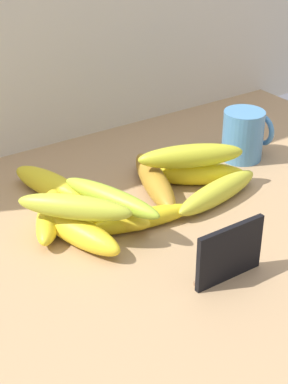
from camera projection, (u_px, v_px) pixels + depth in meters
The scene contains 14 objects.
counter_top at pixel (174, 232), 96.25cm from camera, with size 110.00×76.00×3.00cm, color tan.
chalkboard_sign at pixel (229, 255), 81.49cm from camera, with size 11.00×1.80×8.40cm.
coffee_mug at pixel (244, 135), 113.89cm from camera, with size 9.24×7.74×9.57cm.
banana_0 at pixel (50, 184), 102.35cm from camera, with size 16.90×4.30×4.30cm, color yellow.
banana_1 at pixel (50, 215), 93.92cm from camera, with size 15.99×3.95×3.95cm, color yellow.
banana_2 at pixel (101, 217), 93.56cm from camera, with size 15.87×3.97×3.97cm, color yellow.
banana_3 at pixel (142, 219), 93.67cm from camera, with size 18.05×3.22×3.22cm, color yellow.
banana_4 at pixel (218, 192), 100.47cm from camera, with size 19.37×3.89×3.89cm, color gold.
banana_5 at pixel (78, 231), 89.65cm from camera, with size 16.89×4.35×4.35cm, color yellow.
banana_6 at pixel (155, 181), 103.43cm from camera, with size 21.00×4.21×4.21cm, color #A67825.
banana_7 at pixel (192, 173), 106.03cm from camera, with size 18.62×4.22×4.22cm, color yellow.
banana_8 at pixel (191, 156), 102.64cm from camera, with size 18.43×4.06×4.06cm, color gold.
banana_9 at pixel (74, 207), 87.85cm from camera, with size 17.48×3.71×3.71cm, color gold.
banana_10 at pixel (111, 198), 91.49cm from camera, with size 18.44×3.26×3.26cm, color #A0C02F.
Camera 1 is at (-49.32, -64.15, 54.23)cm, focal length 56.39 mm.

